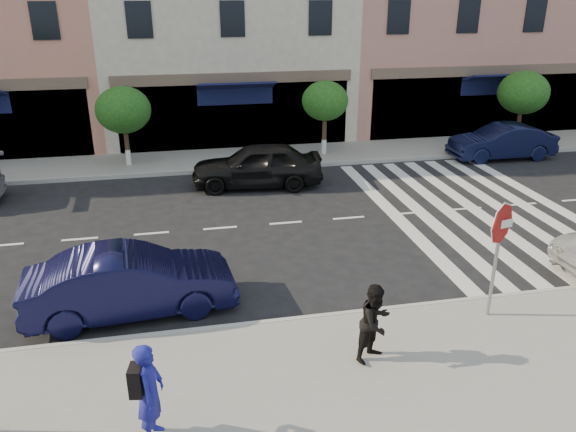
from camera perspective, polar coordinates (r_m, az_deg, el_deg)
The scene contains 13 objects.
ground at distance 13.60m, azimuth 3.12°, elevation -7.13°, with size 120.00×120.00×0.00m, color black.
sidewalk_near at distance 10.58m, azimuth 8.40°, elevation -16.47°, with size 60.00×4.50×0.15m, color gray.
sidewalk_far at distance 23.60m, azimuth -3.57°, elevation 5.93°, with size 60.00×3.00×0.15m, color gray.
building_centre at distance 28.60m, azimuth -6.72°, elevation 19.69°, with size 11.00×9.00×11.00m, color beige.
street_tree_wb at distance 22.76m, azimuth -16.40°, elevation 10.27°, with size 2.10×2.10×3.06m.
street_tree_c at distance 23.47m, azimuth 3.78°, elevation 11.56°, with size 1.90×1.90×3.04m.
street_tree_ea at distance 27.22m, azimuth 22.79°, elevation 11.46°, with size 2.20×2.20×3.19m.
stop_sign at distance 12.10m, azimuth 20.74°, elevation -1.83°, with size 0.90×0.22×2.58m.
photographer at distance 9.09m, azimuth -13.81°, elevation -17.03°, with size 0.61×0.40×1.68m, color navy.
walker at distance 10.64m, azimuth 8.88°, elevation -10.65°, with size 0.75×0.58×1.54m, color black.
car_near_mid at distance 12.68m, azimuth -15.67°, elevation -6.50°, with size 1.56×4.47×1.47m, color black.
car_far_mid at distance 20.13m, azimuth -3.17°, elevation 5.19°, with size 1.86×4.62×1.57m, color black.
car_far_right at distance 25.19m, azimuth 20.90°, elevation 7.06°, with size 1.51×4.33×1.43m, color black.
Camera 1 is at (-3.08, -11.46, 6.63)m, focal length 35.00 mm.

